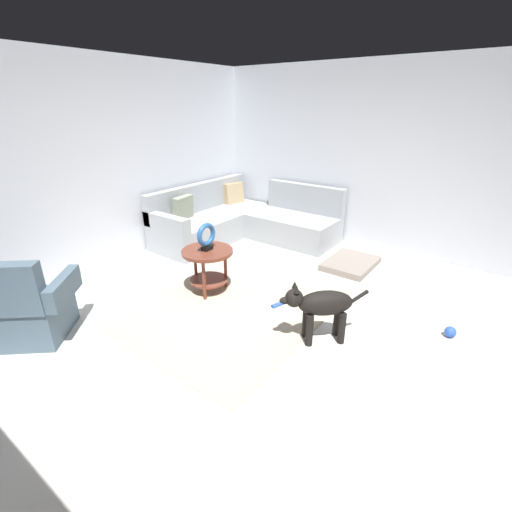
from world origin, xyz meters
TOP-DOWN VIEW (x-y plane):
  - ground_plane at (0.00, 0.00)m, footprint 6.00×6.00m
  - wall_back at (0.00, 2.94)m, footprint 6.00×0.12m
  - wall_right at (2.94, 0.00)m, footprint 0.12×6.00m
  - area_rug at (0.15, 0.70)m, footprint 2.30×1.90m
  - sectional_couch at (1.99, 2.02)m, footprint 2.20×2.25m
  - armchair at (-1.44, 1.89)m, footprint 0.98×1.00m
  - side_table at (0.28, 1.18)m, footprint 0.60×0.60m
  - torus_sculpture at (0.28, 1.18)m, footprint 0.28×0.08m
  - dog_bed_mat at (1.98, 0.08)m, footprint 0.80×0.60m
  - dog at (0.18, -0.35)m, footprint 0.62×0.66m
  - dog_toy_ball at (0.99, -1.37)m, footprint 0.11×0.11m
  - dog_toy_rope at (0.46, 0.30)m, footprint 0.17×0.10m

SIDE VIEW (x-z plane):
  - ground_plane at x=0.00m, z-range -0.10..0.00m
  - area_rug at x=0.15m, z-range 0.00..0.01m
  - dog_toy_rope at x=0.46m, z-range 0.00..0.05m
  - dog_bed_mat at x=1.98m, z-range 0.00..0.09m
  - dog_toy_ball at x=0.99m, z-range 0.00..0.11m
  - sectional_couch at x=1.99m, z-range -0.15..0.73m
  - armchair at x=-1.44m, z-range -0.12..0.76m
  - dog at x=0.18m, z-range 0.06..0.69m
  - side_table at x=0.28m, z-range 0.15..0.69m
  - torus_sculpture at x=0.28m, z-range 0.55..0.87m
  - wall_back at x=0.00m, z-range 0.00..2.70m
  - wall_right at x=2.94m, z-range 0.00..2.70m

